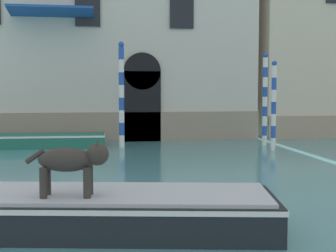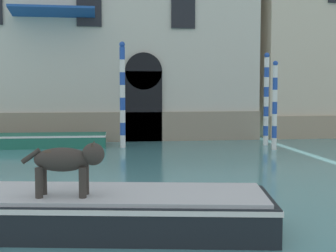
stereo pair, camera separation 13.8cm
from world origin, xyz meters
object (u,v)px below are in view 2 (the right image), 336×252
(boat_foreground, at_px, (40,209))
(boat_moored_near_palazzo, at_px, (39,140))
(mooring_pole_1, at_px, (275,105))
(mooring_pole_0, at_px, (266,99))
(dog_on_deck, at_px, (68,160))
(mooring_pole_2, at_px, (122,95))

(boat_foreground, xyz_separation_m, boat_moored_near_palazzo, (-1.44, 11.83, -0.06))
(mooring_pole_1, bearing_deg, boat_moored_near_palazzo, 166.27)
(boat_moored_near_palazzo, distance_m, mooring_pole_0, 9.64)
(dog_on_deck, relative_size, mooring_pole_2, 0.30)
(dog_on_deck, bearing_deg, mooring_pole_2, 90.53)
(mooring_pole_0, distance_m, mooring_pole_2, 6.07)
(boat_foreground, relative_size, mooring_pole_0, 2.00)
(dog_on_deck, bearing_deg, mooring_pole_0, 64.61)
(mooring_pole_1, bearing_deg, mooring_pole_2, 164.67)
(boat_moored_near_palazzo, height_order, mooring_pole_0, mooring_pole_0)
(dog_on_deck, relative_size, mooring_pole_0, 0.33)
(boat_foreground, distance_m, dog_on_deck, 1.09)
(boat_foreground, height_order, dog_on_deck, dog_on_deck)
(mooring_pole_0, bearing_deg, mooring_pole_1, -98.17)
(dog_on_deck, height_order, mooring_pole_0, mooring_pole_0)
(dog_on_deck, height_order, mooring_pole_2, mooring_pole_2)
(dog_on_deck, xyz_separation_m, mooring_pole_1, (7.30, 10.01, 0.54))
(dog_on_deck, relative_size, mooring_pole_1, 0.37)
(mooring_pole_0, distance_m, mooring_pole_1, 1.58)
(dog_on_deck, bearing_deg, mooring_pole_1, 61.57)
(mooring_pole_0, bearing_deg, mooring_pole_2, 179.48)
(dog_on_deck, distance_m, boat_moored_near_palazzo, 12.45)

